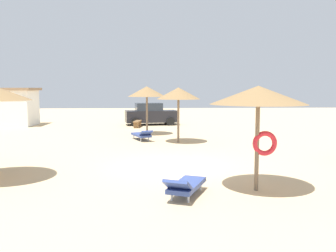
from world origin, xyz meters
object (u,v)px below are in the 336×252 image
object	(u,v)px
parked_car	(151,114)
parasol_5	(147,92)
beach_cabana	(11,106)
bench_0	(137,123)
lounger_3	(142,135)
parasol_3	(178,94)
parasol_0	(258,96)
lounger_0	(185,185)

from	to	relation	value
parked_car	parasol_5	bearing A→B (deg)	-92.42
parked_car	beach_cabana	bearing A→B (deg)	-179.59
bench_0	lounger_3	bearing A→B (deg)	-86.27
parasol_3	beach_cabana	distance (m)	15.48
parked_car	beach_cabana	xyz separation A→B (m)	(-10.67, -0.08, 0.65)
parasol_5	parasol_0	bearing A→B (deg)	-76.34
lounger_3	bench_0	bearing A→B (deg)	93.73
parasol_0	beach_cabana	world-z (taller)	parasol_0
lounger_3	parked_car	xyz separation A→B (m)	(0.53, 8.71, 0.51)
lounger_0	lounger_3	size ratio (longest dim) A/B	1.00
bench_0	parked_car	bearing A→B (deg)	62.90
lounger_3	parasol_0	bearing A→B (deg)	-71.72
parasol_3	lounger_0	size ratio (longest dim) A/B	1.45
parasol_0	parasol_5	world-z (taller)	parasol_5
lounger_0	lounger_3	world-z (taller)	lounger_0
parasol_0	bench_0	bearing A→B (deg)	102.69
parked_car	parasol_3	bearing A→B (deg)	-81.73
parasol_3	lounger_0	world-z (taller)	parasol_3
bench_0	beach_cabana	xyz separation A→B (m)	(-9.69, 1.83, 1.12)
parasol_5	lounger_0	world-z (taller)	parasol_5
lounger_0	bench_0	bearing A→B (deg)	95.83
parked_car	beach_cabana	distance (m)	10.69
parasol_0	lounger_0	xyz separation A→B (m)	(-2.06, -0.53, -2.33)
parasol_0	beach_cabana	bearing A→B (deg)	125.54
parasol_0	parked_car	bearing A→B (deg)	98.60
parasol_5	parked_car	bearing A→B (deg)	87.58
parasol_3	bench_0	world-z (taller)	parasol_3
parasol_5	bench_0	distance (m)	4.86
parasol_0	parasol_5	xyz separation A→B (m)	(-3.14, 12.91, 0.01)
parasol_3	parasol_5	bearing A→B (deg)	115.07
parasol_0	parked_car	size ratio (longest dim) A/B	0.70
parasol_5	lounger_3	distance (m)	3.49
parasol_3	bench_0	bearing A→B (deg)	107.05
parasol_0	lounger_3	world-z (taller)	parasol_0
parasol_3	parked_car	world-z (taller)	parasol_3
parasol_0	parked_car	xyz separation A→B (m)	(-2.88, 19.04, -1.82)
parasol_3	lounger_3	distance (m)	3.15
parasol_0	bench_0	world-z (taller)	parasol_0
beach_cabana	parasol_3	bearing A→B (deg)	-38.53
bench_0	beach_cabana	distance (m)	9.93
parasol_0	beach_cabana	size ratio (longest dim) A/B	0.77
parasol_3	parasol_0	bearing A→B (deg)	-81.05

